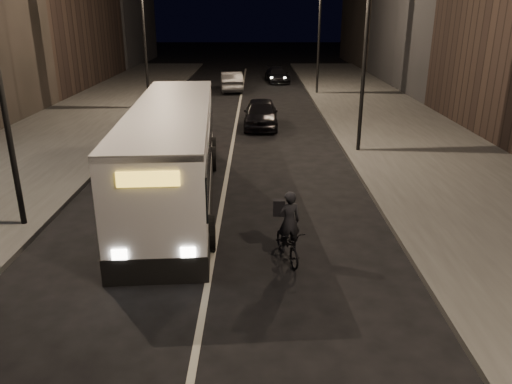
{
  "coord_description": "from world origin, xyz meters",
  "views": [
    {
      "loc": [
        1.13,
        -9.23,
        5.98
      ],
      "look_at": [
        1.12,
        2.96,
        1.5
      ],
      "focal_mm": 35.0,
      "sensor_mm": 36.0,
      "label": 1
    }
  ],
  "objects_px": {
    "streetlight_left_far": "(148,20)",
    "car_far": "(277,75)",
    "streetlight_left_near": "(2,35)",
    "cyclist_on_bicycle": "(288,237)",
    "streetlight_right_mid": "(360,25)",
    "car_near": "(261,113)",
    "streetlight_right_far": "(316,18)",
    "car_mid": "(231,81)",
    "city_bus": "(173,149)"
  },
  "relations": [
    {
      "from": "streetlight_left_far",
      "to": "car_far",
      "type": "relative_size",
      "value": 1.9
    },
    {
      "from": "streetlight_left_near",
      "to": "cyclist_on_bicycle",
      "type": "bearing_deg",
      "value": -15.01
    },
    {
      "from": "streetlight_right_mid",
      "to": "car_near",
      "type": "relative_size",
      "value": 1.85
    },
    {
      "from": "streetlight_right_mid",
      "to": "cyclist_on_bicycle",
      "type": "distance_m",
      "value": 11.53
    },
    {
      "from": "streetlight_right_mid",
      "to": "streetlight_right_far",
      "type": "height_order",
      "value": "same"
    },
    {
      "from": "streetlight_right_far",
      "to": "car_far",
      "type": "xyz_separation_m",
      "value": [
        -2.41,
        6.61,
        -4.74
      ]
    },
    {
      "from": "streetlight_right_far",
      "to": "car_mid",
      "type": "xyz_separation_m",
      "value": [
        -6.13,
        1.71,
        -4.61
      ]
    },
    {
      "from": "streetlight_right_far",
      "to": "streetlight_left_far",
      "type": "relative_size",
      "value": 1.0
    },
    {
      "from": "cyclist_on_bicycle",
      "to": "car_near",
      "type": "distance_m",
      "value": 15.13
    },
    {
      "from": "city_bus",
      "to": "car_near",
      "type": "height_order",
      "value": "city_bus"
    },
    {
      "from": "streetlight_right_far",
      "to": "streetlight_left_near",
      "type": "xyz_separation_m",
      "value": [
        -10.66,
        -24.0,
        0.0
      ]
    },
    {
      "from": "car_near",
      "to": "car_far",
      "type": "relative_size",
      "value": 1.02
    },
    {
      "from": "city_bus",
      "to": "car_far",
      "type": "xyz_separation_m",
      "value": [
        4.53,
        28.06,
        -1.06
      ]
    },
    {
      "from": "streetlight_right_mid",
      "to": "car_far",
      "type": "bearing_deg",
      "value": 96.07
    },
    {
      "from": "car_near",
      "to": "car_mid",
      "type": "height_order",
      "value": "car_mid"
    },
    {
      "from": "car_near",
      "to": "car_mid",
      "type": "bearing_deg",
      "value": 100.54
    },
    {
      "from": "car_mid",
      "to": "streetlight_left_far",
      "type": "bearing_deg",
      "value": 54.21
    },
    {
      "from": "cyclist_on_bicycle",
      "to": "car_mid",
      "type": "relative_size",
      "value": 0.42
    },
    {
      "from": "streetlight_left_far",
      "to": "car_near",
      "type": "height_order",
      "value": "streetlight_left_far"
    },
    {
      "from": "city_bus",
      "to": "cyclist_on_bicycle",
      "type": "height_order",
      "value": "city_bus"
    },
    {
      "from": "streetlight_right_far",
      "to": "car_far",
      "type": "distance_m",
      "value": 8.48
    },
    {
      "from": "cyclist_on_bicycle",
      "to": "car_near",
      "type": "relative_size",
      "value": 0.43
    },
    {
      "from": "car_mid",
      "to": "streetlight_left_near",
      "type": "bearing_deg",
      "value": 74.67
    },
    {
      "from": "cyclist_on_bicycle",
      "to": "car_mid",
      "type": "height_order",
      "value": "cyclist_on_bicycle"
    },
    {
      "from": "streetlight_left_far",
      "to": "cyclist_on_bicycle",
      "type": "bearing_deg",
      "value": -70.02
    },
    {
      "from": "car_mid",
      "to": "car_far",
      "type": "relative_size",
      "value": 1.07
    },
    {
      "from": "streetlight_left_near",
      "to": "car_near",
      "type": "distance_m",
      "value": 15.48
    },
    {
      "from": "streetlight_right_mid",
      "to": "streetlight_right_far",
      "type": "xyz_separation_m",
      "value": [
        0.0,
        16.0,
        0.0
      ]
    },
    {
      "from": "streetlight_right_mid",
      "to": "city_bus",
      "type": "distance_m",
      "value": 9.55
    },
    {
      "from": "cyclist_on_bicycle",
      "to": "car_far",
      "type": "xyz_separation_m",
      "value": [
        1.01,
        32.56,
        -0.01
      ]
    },
    {
      "from": "city_bus",
      "to": "cyclist_on_bicycle",
      "type": "distance_m",
      "value": 5.8
    },
    {
      "from": "streetlight_left_far",
      "to": "car_near",
      "type": "xyz_separation_m",
      "value": [
        6.69,
        -4.82,
        -4.61
      ]
    },
    {
      "from": "car_near",
      "to": "streetlight_left_near",
      "type": "bearing_deg",
      "value": -116.17
    },
    {
      "from": "streetlight_right_far",
      "to": "car_far",
      "type": "relative_size",
      "value": 1.9
    },
    {
      "from": "streetlight_left_near",
      "to": "city_bus",
      "type": "height_order",
      "value": "streetlight_left_near"
    },
    {
      "from": "cyclist_on_bicycle",
      "to": "car_far",
      "type": "height_order",
      "value": "cyclist_on_bicycle"
    },
    {
      "from": "streetlight_right_far",
      "to": "streetlight_left_far",
      "type": "xyz_separation_m",
      "value": [
        -10.66,
        -6.0,
        0.0
      ]
    },
    {
      "from": "car_near",
      "to": "car_far",
      "type": "height_order",
      "value": "car_near"
    },
    {
      "from": "streetlight_right_mid",
      "to": "city_bus",
      "type": "height_order",
      "value": "streetlight_right_mid"
    },
    {
      "from": "car_near",
      "to": "car_far",
      "type": "distance_m",
      "value": 17.51
    },
    {
      "from": "car_mid",
      "to": "car_far",
      "type": "height_order",
      "value": "car_mid"
    },
    {
      "from": "city_bus",
      "to": "cyclist_on_bicycle",
      "type": "relative_size",
      "value": 6.13
    },
    {
      "from": "streetlight_right_far",
      "to": "car_mid",
      "type": "distance_m",
      "value": 7.86
    },
    {
      "from": "cyclist_on_bicycle",
      "to": "car_far",
      "type": "distance_m",
      "value": 32.57
    },
    {
      "from": "cyclist_on_bicycle",
      "to": "car_mid",
      "type": "bearing_deg",
      "value": 80.69
    },
    {
      "from": "streetlight_left_near",
      "to": "car_near",
      "type": "relative_size",
      "value": 1.85
    },
    {
      "from": "streetlight_right_mid",
      "to": "cyclist_on_bicycle",
      "type": "height_order",
      "value": "streetlight_right_mid"
    },
    {
      "from": "car_mid",
      "to": "cyclist_on_bicycle",
      "type": "bearing_deg",
      "value": 90.28
    },
    {
      "from": "streetlight_right_mid",
      "to": "streetlight_left_far",
      "type": "height_order",
      "value": "same"
    },
    {
      "from": "car_far",
      "to": "streetlight_right_mid",
      "type": "bearing_deg",
      "value": -91.11
    }
  ]
}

